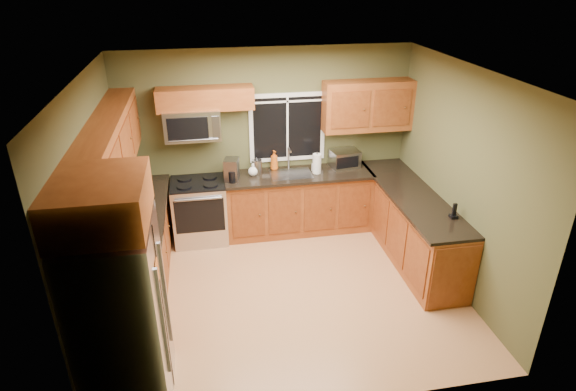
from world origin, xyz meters
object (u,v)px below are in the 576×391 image
object	(u,v)px
refrigerator	(122,317)
coffee_maker	(232,170)
range	(200,211)
paper_towel_roll	(317,164)
kettle	(257,166)
microwave	(192,124)
soap_bottle_c	(253,170)
cordless_phone	(454,214)
soap_bottle_a	(274,160)
toaster_oven	(345,159)
soap_bottle_b	(315,166)

from	to	relation	value
refrigerator	coffee_maker	distance (m)	2.97
range	paper_towel_roll	distance (m)	1.84
coffee_maker	kettle	distance (m)	0.41
coffee_maker	paper_towel_roll	size ratio (longest dim) A/B	0.97
coffee_maker	refrigerator	bearing A→B (deg)	-113.43
refrigerator	microwave	world-z (taller)	microwave
kettle	soap_bottle_c	bearing A→B (deg)	-143.04
kettle	cordless_phone	bearing A→B (deg)	-39.29
microwave	soap_bottle_a	xyz separation A→B (m)	(1.14, 0.09, -0.64)
microwave	kettle	bearing A→B (deg)	-1.44
refrigerator	soap_bottle_a	size ratio (longest dim) A/B	6.11
soap_bottle_a	cordless_phone	size ratio (longest dim) A/B	1.53
kettle	soap_bottle_c	size ratio (longest dim) A/B	1.47
range	soap_bottle_c	distance (m)	0.98
paper_towel_roll	soap_bottle_a	bearing A→B (deg)	157.95
range	cordless_phone	distance (m)	3.49
microwave	paper_towel_roll	world-z (taller)	microwave
toaster_oven	coffee_maker	distance (m)	1.71
toaster_oven	paper_towel_roll	bearing A→B (deg)	-161.44
kettle	paper_towel_roll	size ratio (longest dim) A/B	0.82
paper_towel_roll	cordless_phone	distance (m)	2.10
refrigerator	toaster_oven	world-z (taller)	refrigerator
coffee_maker	soap_bottle_a	distance (m)	0.71
range	cordless_phone	size ratio (longest dim) A/B	4.87
soap_bottle_a	soap_bottle_c	size ratio (longest dim) A/B	1.64
range	coffee_maker	distance (m)	0.79
soap_bottle_b	soap_bottle_c	xyz separation A→B (m)	(-0.91, 0.01, 0.01)
toaster_oven	cordless_phone	bearing A→B (deg)	-65.14
kettle	cordless_phone	xyz separation A→B (m)	(2.17, -1.77, -0.06)
kettle	soap_bottle_b	size ratio (longest dim) A/B	1.57
microwave	soap_bottle_c	world-z (taller)	microwave
coffee_maker	cordless_phone	xyz separation A→B (m)	(2.54, -1.61, -0.09)
range	kettle	distance (m)	1.05
toaster_oven	soap_bottle_a	distance (m)	1.06
soap_bottle_b	soap_bottle_c	size ratio (longest dim) A/B	0.94
soap_bottle_a	soap_bottle_b	world-z (taller)	soap_bottle_a
kettle	soap_bottle_a	world-z (taller)	soap_bottle_a
microwave	coffee_maker	distance (m)	0.83
kettle	soap_bottle_a	size ratio (longest dim) A/B	0.90
coffee_maker	soap_bottle_b	bearing A→B (deg)	4.82
refrigerator	coffee_maker	world-z (taller)	refrigerator
coffee_maker	soap_bottle_c	size ratio (longest dim) A/B	1.75
coffee_maker	cordless_phone	bearing A→B (deg)	-32.36
soap_bottle_c	range	bearing A→B (deg)	-175.23
range	soap_bottle_b	world-z (taller)	soap_bottle_b
refrigerator	kettle	distance (m)	3.28
refrigerator	range	xyz separation A→B (m)	(0.69, 2.77, -0.43)
refrigerator	kettle	xyz separation A→B (m)	(1.55, 2.88, 0.16)
coffee_maker	soap_bottle_a	world-z (taller)	coffee_maker
range	paper_towel_roll	bearing A→B (deg)	-0.30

